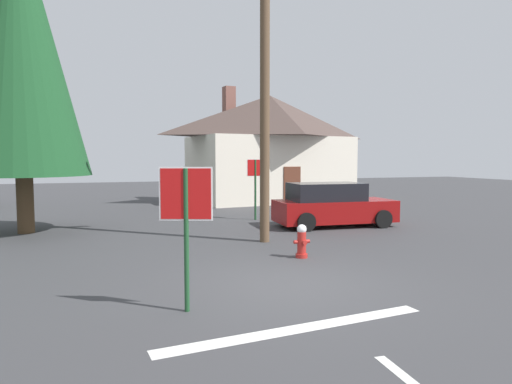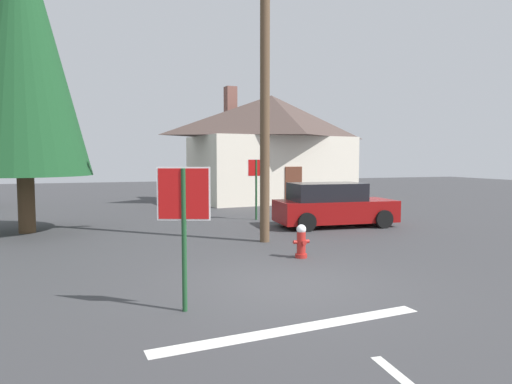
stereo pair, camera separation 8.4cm
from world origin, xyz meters
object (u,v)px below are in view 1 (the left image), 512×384
object	(u,v)px
stop_sign_near	(186,208)
house	(270,146)
fire_hydrant	(302,241)
pine_tree_mid_left	(19,41)
stop_sign_far	(255,177)
parked_car	(332,205)
utility_pole	(265,88)

from	to	relation	value
stop_sign_near	house	size ratio (longest dim) A/B	0.24
fire_hydrant	pine_tree_mid_left	size ratio (longest dim) A/B	0.08
stop_sign_near	fire_hydrant	distance (m)	4.69
stop_sign_near	fire_hydrant	xyz separation A→B (m)	(3.40, 2.97, -1.26)
house	pine_tree_mid_left	size ratio (longest dim) A/B	0.94
stop_sign_far	fire_hydrant	bearing A→B (deg)	-99.72
parked_car	fire_hydrant	bearing A→B (deg)	-126.52
fire_hydrant	house	distance (m)	15.33
parked_car	pine_tree_mid_left	distance (m)	11.71
stop_sign_near	fire_hydrant	size ratio (longest dim) A/B	2.81
stop_sign_near	parked_car	size ratio (longest dim) A/B	0.53
stop_sign_near	stop_sign_far	size ratio (longest dim) A/B	0.96
house	stop_sign_near	bearing A→B (deg)	-114.91
stop_sign_near	stop_sign_far	distance (m)	10.85
stop_sign_near	utility_pole	size ratio (longest dim) A/B	0.27
house	parked_car	distance (m)	10.37
stop_sign_far	parked_car	size ratio (longest dim) A/B	0.55
stop_sign_far	parked_car	bearing A→B (deg)	-50.86
fire_hydrant	utility_pole	distance (m)	4.66
pine_tree_mid_left	house	bearing A→B (deg)	34.58
stop_sign_far	pine_tree_mid_left	distance (m)	9.30
stop_sign_far	house	bearing A→B (deg)	65.14
stop_sign_near	utility_pole	bearing A→B (deg)	58.14
fire_hydrant	house	size ratio (longest dim) A/B	0.08
pine_tree_mid_left	parked_car	bearing A→B (deg)	-11.07
fire_hydrant	parked_car	size ratio (longest dim) A/B	0.19
stop_sign_near	utility_pole	distance (m)	6.81
house	pine_tree_mid_left	world-z (taller)	pine_tree_mid_left
stop_sign_near	house	bearing A→B (deg)	65.09
pine_tree_mid_left	stop_sign_near	bearing A→B (deg)	-69.04
house	utility_pole	bearing A→B (deg)	-111.58
utility_pole	house	size ratio (longest dim) A/B	0.87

